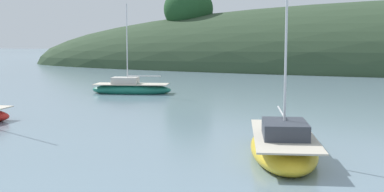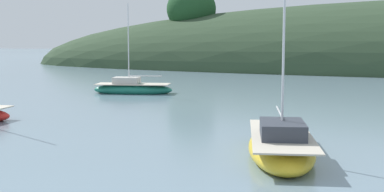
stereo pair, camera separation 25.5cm
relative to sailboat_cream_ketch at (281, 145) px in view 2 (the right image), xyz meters
name	(u,v)px [view 2 (the right image)]	position (x,y,z in m)	size (l,w,h in m)	color
sailboat_cream_ketch	(281,145)	(0.00, 0.00, 0.00)	(4.20, 7.64, 10.72)	gold
sailboat_teal_outer	(132,89)	(-15.77, 18.30, -0.04)	(7.01, 3.83, 7.68)	#196B56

